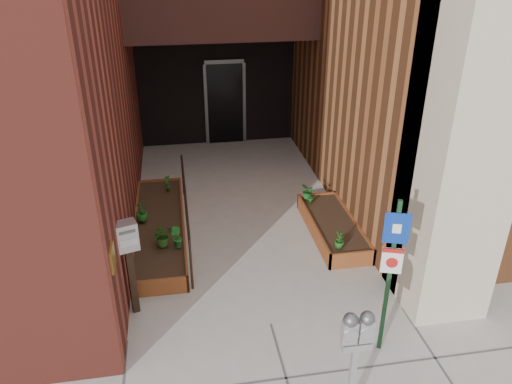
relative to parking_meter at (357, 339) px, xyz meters
name	(u,v)px	position (x,y,z in m)	size (l,w,h in m)	color
ground	(271,324)	(-0.57, 1.66, -1.18)	(80.00, 80.00, 0.00)	#9E9991
planter_left	(160,229)	(-2.12, 4.36, -1.05)	(0.90, 3.60, 0.30)	brown
planter_right	(333,228)	(1.03, 3.86, -1.04)	(0.80, 2.20, 0.30)	brown
handrail	(185,198)	(-1.62, 4.31, -0.43)	(0.04, 3.34, 0.90)	black
parking_meter	(357,339)	(0.00, 0.00, 0.00)	(0.34, 0.16, 1.52)	#A6A6A9
sign_post	(391,263)	(0.77, 0.96, 0.20)	(0.30, 0.12, 2.24)	#14391C
payment_dropbox	(128,249)	(-2.47, 2.28, -0.10)	(0.35, 0.30, 1.50)	black
shrub_left_a	(163,235)	(-2.04, 3.53, -0.68)	(0.35, 0.35, 0.39)	#255418
shrub_left_b	(176,237)	(-1.82, 3.46, -0.70)	(0.19, 0.19, 0.35)	#1B601E
shrub_left_c	(141,211)	(-2.42, 4.42, -0.68)	(0.22, 0.22, 0.39)	#1E5A19
shrub_left_d	(168,183)	(-1.94, 5.59, -0.72)	(0.17, 0.17, 0.32)	#245B1A
shrub_right_a	(339,240)	(0.84, 2.96, -0.73)	(0.17, 0.17, 0.30)	#1D4F16
shrub_right_b	(311,195)	(0.80, 4.59, -0.72)	(0.17, 0.17, 0.32)	#1A5B1A
shrub_right_c	(308,191)	(0.78, 4.76, -0.72)	(0.28, 0.28, 0.31)	#195A1D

